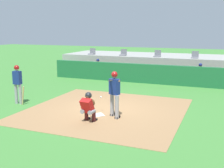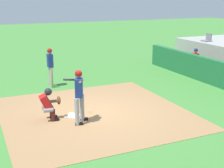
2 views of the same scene
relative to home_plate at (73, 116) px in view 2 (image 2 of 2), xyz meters
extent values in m
plane|color=#428438|center=(0.00, 0.80, -0.02)|extent=(80.00, 80.00, 0.00)
cube|color=#9E754C|center=(0.00, 0.80, -0.02)|extent=(6.40, 6.40, 0.01)
cube|color=white|center=(0.00, 0.00, 0.00)|extent=(0.62, 0.62, 0.02)
cylinder|color=#99999E|center=(0.55, 0.16, 0.44)|extent=(0.15, 0.15, 0.92)
cylinder|color=#99999E|center=(0.85, -0.12, 0.44)|extent=(0.15, 0.15, 0.92)
cube|color=navy|center=(0.70, 0.02, 1.20)|extent=(0.44, 0.36, 0.60)
sphere|color=#996B4C|center=(0.70, 0.02, 1.63)|extent=(0.21, 0.21, 0.21)
sphere|color=maroon|center=(0.70, 0.02, 1.66)|extent=(0.24, 0.24, 0.24)
cylinder|color=#996B4C|center=(0.45, 0.14, 1.41)|extent=(0.20, 0.27, 0.17)
cylinder|color=#996B4C|center=(0.65, 0.11, 1.41)|extent=(0.55, 0.34, 0.18)
cylinder|color=#333338|center=(0.60, -0.13, 1.45)|extent=(0.46, 0.78, 0.24)
cube|color=black|center=(0.55, 0.22, 0.02)|extent=(0.15, 0.27, 0.09)
cube|color=black|center=(0.86, -0.06, 0.02)|extent=(0.15, 0.27, 0.09)
cylinder|color=gray|center=(-0.15, -0.86, 0.40)|extent=(0.18, 0.33, 0.16)
cylinder|color=#4C1919|center=(-0.14, -0.71, 0.19)|extent=(0.14, 0.14, 0.42)
cube|color=black|center=(-0.13, -0.66, 0.02)|extent=(0.13, 0.25, 0.08)
cylinder|color=gray|center=(0.17, -0.89, 0.40)|extent=(0.18, 0.33, 0.16)
cylinder|color=#4C1919|center=(0.18, -0.74, 0.19)|extent=(0.14, 0.14, 0.42)
cube|color=black|center=(0.19, -0.68, 0.02)|extent=(0.13, 0.25, 0.08)
cube|color=red|center=(0.01, -0.93, 0.62)|extent=(0.43, 0.47, 0.57)
cube|color=#2D2D33|center=(0.02, -0.81, 0.62)|extent=(0.40, 0.28, 0.45)
sphere|color=brown|center=(0.01, -0.85, 0.96)|extent=(0.21, 0.21, 0.21)
sphere|color=#232328|center=(0.02, -0.83, 0.98)|extent=(0.25, 0.25, 0.25)
cylinder|color=brown|center=(-0.01, -0.70, 0.62)|extent=(0.14, 0.46, 0.10)
ellipsoid|color=brown|center=(-0.04, -0.47, 0.62)|extent=(0.29, 0.14, 0.30)
sphere|color=white|center=(-0.05, 0.41, 0.64)|extent=(0.07, 0.07, 0.07)
cylinder|color=#99999E|center=(-4.22, 0.24, 0.44)|extent=(0.14, 0.14, 0.92)
cylinder|color=#99999E|center=(-3.98, 0.24, 0.44)|extent=(0.14, 0.14, 0.92)
cube|color=navy|center=(-4.10, 0.24, 1.20)|extent=(0.36, 0.22, 0.60)
sphere|color=beige|center=(-4.10, 0.24, 1.62)|extent=(0.20, 0.20, 0.20)
sphere|color=maroon|center=(-4.10, 0.24, 1.65)|extent=(0.23, 0.23, 0.23)
cylinder|color=tan|center=(-3.80, 0.19, 0.40)|extent=(0.18, 0.06, 0.85)
cylinder|color=#939399|center=(-3.95, 8.05, 0.47)|extent=(0.15, 0.40, 0.15)
cylinder|color=#939399|center=(-3.95, 7.85, 0.20)|extent=(0.13, 0.13, 0.45)
cube|color=maroon|center=(-3.95, 7.80, 0.02)|extent=(0.11, 0.24, 0.08)
cylinder|color=#939399|center=(-3.69, 8.05, 0.47)|extent=(0.15, 0.40, 0.15)
cylinder|color=#939399|center=(-3.69, 7.85, 0.20)|extent=(0.13, 0.13, 0.45)
cube|color=maroon|center=(-3.69, 7.80, 0.02)|extent=(0.11, 0.24, 0.08)
cube|color=red|center=(-3.82, 8.27, 0.74)|extent=(0.36, 0.22, 0.54)
sphere|color=tan|center=(-3.82, 8.27, 1.13)|extent=(0.20, 0.20, 0.20)
sphere|color=navy|center=(-3.82, 8.27, 1.17)|extent=(0.22, 0.22, 0.22)
cylinder|color=tan|center=(-4.02, 8.13, 0.63)|extent=(0.09, 0.41, 0.22)
cylinder|color=tan|center=(-3.62, 8.13, 0.63)|extent=(0.09, 0.41, 0.22)
cube|color=slate|center=(-5.20, 10.10, 1.42)|extent=(0.46, 0.46, 0.08)
cube|color=slate|center=(-5.20, 10.30, 1.66)|extent=(0.46, 0.06, 0.40)
camera|label=1|loc=(4.52, -9.69, 3.35)|focal=45.04mm
camera|label=2|loc=(10.11, -3.06, 4.04)|focal=51.24mm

